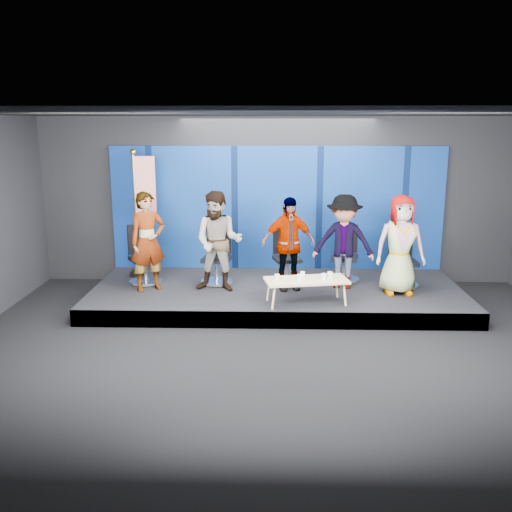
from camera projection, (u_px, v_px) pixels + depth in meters
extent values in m
plane|color=black|center=(278.00, 353.00, 8.57)|extent=(10.00, 10.00, 0.00)
cube|color=black|center=(277.00, 201.00, 12.06)|extent=(10.00, 0.02, 3.50)
cube|color=black|center=(285.00, 346.00, 4.28)|extent=(10.00, 0.02, 3.50)
cube|color=black|center=(280.00, 113.00, 7.77)|extent=(10.00, 8.00, 0.02)
cube|color=black|center=(277.00, 294.00, 10.97)|extent=(7.00, 3.00, 0.30)
cube|color=navy|center=(277.00, 208.00, 12.05)|extent=(7.00, 0.08, 2.60)
cylinder|color=silver|center=(146.00, 282.00, 11.16)|extent=(0.89, 0.89, 0.06)
cylinder|color=silver|center=(145.00, 270.00, 11.10)|extent=(0.08, 0.08, 0.43)
cube|color=black|center=(145.00, 259.00, 11.05)|extent=(0.71, 0.71, 0.08)
cube|color=black|center=(140.00, 239.00, 11.18)|extent=(0.43, 0.29, 0.59)
imported|color=black|center=(148.00, 242.00, 10.54)|extent=(0.81, 0.73, 1.85)
cylinder|color=silver|center=(217.00, 282.00, 11.14)|extent=(0.73, 0.73, 0.06)
cylinder|color=silver|center=(217.00, 270.00, 11.09)|extent=(0.08, 0.08, 0.43)
cube|color=black|center=(217.00, 259.00, 11.04)|extent=(0.58, 0.58, 0.08)
cube|color=black|center=(219.00, 238.00, 11.20)|extent=(0.48, 0.12, 0.59)
imported|color=black|center=(219.00, 242.00, 10.50)|extent=(0.99, 0.82, 1.86)
cylinder|color=silver|center=(287.00, 281.00, 11.23)|extent=(0.74, 0.74, 0.06)
cylinder|color=silver|center=(287.00, 269.00, 11.18)|extent=(0.07, 0.07, 0.41)
cube|color=black|center=(287.00, 259.00, 11.13)|extent=(0.59, 0.59, 0.07)
cube|color=black|center=(284.00, 240.00, 11.28)|extent=(0.45, 0.16, 0.56)
imported|color=black|center=(288.00, 244.00, 10.60)|extent=(1.10, 0.67, 1.75)
cylinder|color=silver|center=(344.00, 279.00, 11.33)|extent=(0.74, 0.74, 0.06)
cylinder|color=silver|center=(344.00, 268.00, 11.27)|extent=(0.07, 0.07, 0.41)
cube|color=black|center=(344.00, 258.00, 11.23)|extent=(0.59, 0.59, 0.07)
cube|color=black|center=(346.00, 238.00, 11.38)|extent=(0.45, 0.15, 0.57)
imported|color=black|center=(344.00, 242.00, 10.70)|extent=(1.26, 0.89, 1.78)
cylinder|color=silver|center=(402.00, 285.00, 10.92)|extent=(0.66, 0.66, 0.06)
cylinder|color=silver|center=(402.00, 273.00, 10.87)|extent=(0.07, 0.07, 0.42)
cube|color=black|center=(403.00, 262.00, 10.82)|extent=(0.53, 0.53, 0.07)
cube|color=black|center=(401.00, 242.00, 10.98)|extent=(0.47, 0.07, 0.58)
imported|color=black|center=(400.00, 245.00, 10.32)|extent=(0.91, 0.61, 1.82)
cube|color=tan|center=(306.00, 280.00, 9.85)|extent=(1.51, 0.85, 0.04)
cylinder|color=tan|center=(273.00, 298.00, 9.58)|extent=(0.04, 0.04, 0.39)
cylinder|color=tan|center=(268.00, 290.00, 10.03)|extent=(0.04, 0.04, 0.39)
cylinder|color=tan|center=(345.00, 295.00, 9.77)|extent=(0.04, 0.04, 0.39)
cylinder|color=tan|center=(337.00, 287.00, 10.22)|extent=(0.04, 0.04, 0.39)
cylinder|color=silver|center=(277.00, 277.00, 9.77)|extent=(0.09, 0.09, 0.10)
cylinder|color=silver|center=(299.00, 277.00, 9.75)|extent=(0.09, 0.09, 0.10)
cylinder|color=silver|center=(303.00, 274.00, 9.96)|extent=(0.08, 0.08, 0.10)
cylinder|color=silver|center=(324.00, 277.00, 9.81)|extent=(0.09, 0.09, 0.11)
cylinder|color=silver|center=(330.00, 275.00, 9.91)|extent=(0.09, 0.09, 0.11)
cylinder|color=black|center=(139.00, 273.00, 11.69)|extent=(0.34, 0.34, 0.11)
cylinder|color=gold|center=(136.00, 214.00, 11.41)|extent=(0.05, 0.05, 2.35)
sphere|color=gold|center=(133.00, 152.00, 11.12)|extent=(0.12, 0.12, 0.12)
cube|color=red|center=(145.00, 185.00, 11.26)|extent=(0.41, 0.10, 1.12)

